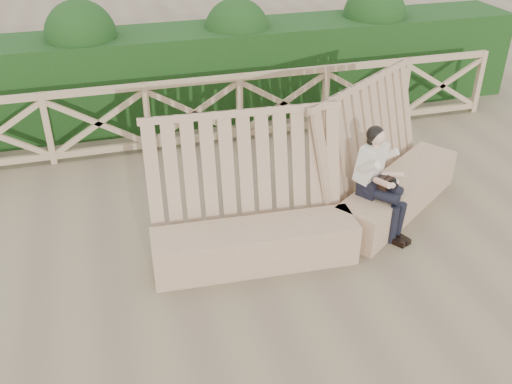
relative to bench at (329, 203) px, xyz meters
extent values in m
plane|color=brown|center=(-1.08, -0.72, -0.41)|extent=(60.00, 60.00, 0.00)
cube|color=#85664C|center=(-1.01, -0.36, -0.17)|extent=(2.28, 0.63, 0.48)
cube|color=#85664C|center=(-0.99, -0.09, 0.41)|extent=(2.27, 0.58, 1.60)
cube|color=#85664C|center=(1.04, 0.22, -0.17)|extent=(2.14, 1.69, 0.48)
cube|color=#85664C|center=(0.89, 0.44, 0.41)|extent=(2.11, 1.65, 1.60)
cube|color=black|center=(0.52, -0.04, 0.17)|extent=(0.39, 0.37, 0.20)
cube|color=beige|center=(0.50, 0.00, 0.48)|extent=(0.44, 0.41, 0.47)
sphere|color=tan|center=(0.52, -0.04, 0.81)|extent=(0.26, 0.26, 0.19)
sphere|color=black|center=(0.50, -0.01, 0.83)|extent=(0.28, 0.28, 0.20)
cylinder|color=black|center=(0.56, -0.24, 0.16)|extent=(0.33, 0.42, 0.13)
cylinder|color=black|center=(0.67, -0.15, 0.22)|extent=(0.34, 0.42, 0.15)
cylinder|color=black|center=(0.65, -0.41, -0.17)|extent=(0.15, 0.15, 0.48)
cylinder|color=black|center=(0.75, -0.36, -0.17)|extent=(0.15, 0.15, 0.48)
cube|color=black|center=(0.70, -0.47, -0.37)|extent=(0.18, 0.22, 0.07)
cube|color=black|center=(0.78, -0.44, -0.37)|extent=(0.18, 0.22, 0.07)
cube|color=black|center=(0.62, -0.16, 0.26)|extent=(0.26, 0.23, 0.15)
cube|color=black|center=(0.69, -0.29, 0.32)|extent=(0.09, 0.10, 0.11)
cube|color=#907B54|center=(-1.08, 2.78, 0.64)|extent=(10.10, 0.07, 0.10)
cube|color=#907B54|center=(-1.08, 2.78, -0.29)|extent=(10.10, 0.07, 0.10)
cube|color=black|center=(-1.08, 3.98, 0.34)|extent=(12.00, 1.20, 1.50)
camera|label=1|loc=(-2.40, -5.27, 3.56)|focal=40.00mm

